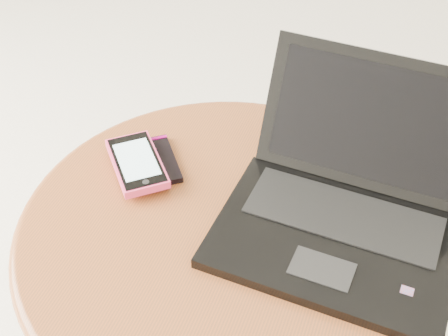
% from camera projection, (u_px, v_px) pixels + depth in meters
% --- Properties ---
extents(table, '(0.61, 0.61, 0.48)m').
position_uv_depth(table, '(227.00, 270.00, 0.95)').
color(table, '#553418').
rests_on(table, ground).
extents(laptop, '(0.33, 0.32, 0.20)m').
position_uv_depth(laptop, '(345.00, 206.00, 0.85)').
color(laptop, black).
rests_on(laptop, table).
extents(phone_black, '(0.11, 0.12, 0.01)m').
position_uv_depth(phone_black, '(157.00, 161.00, 0.97)').
color(phone_black, black).
rests_on(phone_black, table).
extents(phone_pink, '(0.14, 0.14, 0.02)m').
position_uv_depth(phone_pink, '(137.00, 163.00, 0.95)').
color(phone_pink, '#F63D72').
rests_on(phone_pink, phone_black).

